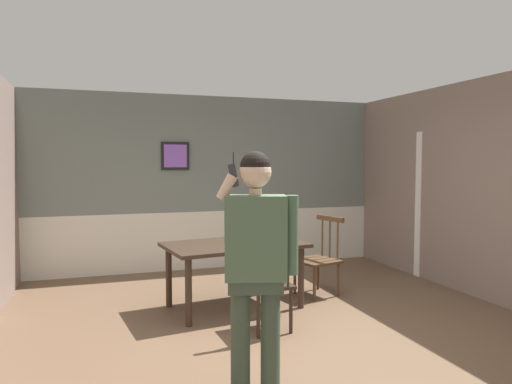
# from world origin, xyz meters

# --- Properties ---
(ground_plane) EXTENTS (6.83, 6.83, 0.00)m
(ground_plane) POSITION_xyz_m (0.00, 0.00, 0.00)
(ground_plane) COLOR brown
(room_back_partition) EXTENTS (5.57, 0.17, 2.68)m
(room_back_partition) POSITION_xyz_m (-0.00, 3.11, 1.29)
(room_back_partition) COLOR slate
(room_back_partition) RESTS_ON ground_plane
(dining_table) EXTENTS (1.65, 1.12, 0.74)m
(dining_table) POSITION_xyz_m (-0.21, 1.00, 0.65)
(dining_table) COLOR #38281E
(dining_table) RESTS_ON ground_plane
(chair_near_window) EXTENTS (0.58, 0.58, 0.98)m
(chair_near_window) POSITION_xyz_m (0.94, 1.17, 0.47)
(chair_near_window) COLOR #513823
(chair_near_window) RESTS_ON ground_plane
(chair_by_doorway) EXTENTS (0.46, 0.46, 1.01)m
(chair_by_doorway) POSITION_xyz_m (-0.09, 0.17, 0.48)
(chair_by_doorway) COLOR #2D2319
(chair_by_doorway) RESTS_ON ground_plane
(person_figure) EXTENTS (0.58, 0.34, 1.74)m
(person_figure) POSITION_xyz_m (-0.60, -0.97, 1.02)
(person_figure) COLOR #3A493A
(person_figure) RESTS_ON ground_plane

